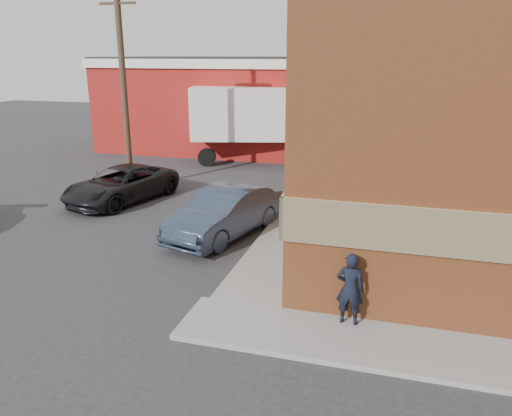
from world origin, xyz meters
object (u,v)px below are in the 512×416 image
Objects in this scene: sedan at (225,213)px; suv_a at (121,184)px; man at (350,289)px; box_truck at (266,120)px; utility_pole at (123,79)px; warehouse at (239,103)px.

suv_a is (-5.40, 2.65, -0.08)m from sedan.
sedan is 0.95× the size of suv_a.
man is 0.19× the size of box_truck.
man is 0.34× the size of sedan.
sedan is at bearing -45.46° from man.
sedan is 0.55× the size of box_truck.
man is at bearing -83.98° from box_truck.
box_truck is (-6.27, 16.45, 1.42)m from man.
suv_a is at bearing -71.08° from utility_pole.
box_truck reaches higher than suv_a.
warehouse is 22.26m from man.
man is at bearing -30.69° from sedan.
suv_a is at bearing -35.71° from man.
sedan is at bearing -11.91° from suv_a.
sedan is (6.03, -4.50, -3.96)m from utility_pole.
warehouse is 1.81× the size of utility_pole.
utility_pole is (-1.50, -11.00, 1.93)m from warehouse.
sedan is (-4.51, 4.75, -0.15)m from man.
man reaches higher than suv_a.
man is at bearing -65.94° from warehouse.
utility_pole is 14.53m from man.
utility_pole is 4.49m from suv_a.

